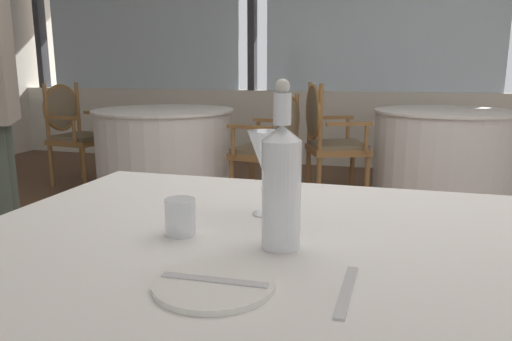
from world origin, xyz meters
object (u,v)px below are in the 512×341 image
wine_glass (266,157)px  dining_chair_0_0 (327,134)px  water_bottle (281,183)px  water_tumbler (180,217)px  dining_chair_1_0 (274,142)px  dining_chair_1_1 (73,126)px  side_plate (214,283)px

wine_glass → dining_chair_0_0: size_ratio=0.21×
water_bottle → wine_glass: water_bottle is taller
wine_glass → water_tumbler: (-0.14, -0.19, -0.10)m
wine_glass → dining_chair_1_0: bearing=102.9°
water_tumbler → dining_chair_1_1: 3.96m
dining_chair_1_0 → wine_glass: bearing=110.5°
water_bottle → dining_chair_0_0: water_bottle is taller
wine_glass → dining_chair_1_1: (-2.65, 2.87, -0.34)m
water_bottle → water_tumbler: water_bottle is taller
dining_chair_0_0 → dining_chair_1_1: dining_chair_0_0 is taller
water_tumbler → dining_chair_1_1: (-2.51, 3.06, -0.24)m
water_bottle → water_tumbler: (-0.22, 0.02, -0.09)m
side_plate → dining_chair_1_1: 4.23m
water_bottle → wine_glass: (-0.08, 0.20, 0.01)m
side_plate → dining_chair_0_0: 3.32m
dining_chair_1_0 → dining_chair_1_1: (-2.05, 0.27, 0.03)m
side_plate → water_bottle: water_bottle is taller
water_tumbler → wine_glass: bearing=53.5°
water_bottle → dining_chair_1_0: water_bottle is taller
water_tumbler → dining_chair_0_0: 3.10m
water_tumbler → dining_chair_0_0: size_ratio=0.08×
side_plate → water_bottle: (0.07, 0.20, 0.13)m
dining_chair_0_0 → side_plate: bearing=-107.7°
side_plate → wine_glass: wine_glass is taller
water_bottle → dining_chair_0_0: size_ratio=0.34×
dining_chair_1_1 → water_tumbler: bearing=-43.0°
water_bottle → wine_glass: size_ratio=1.61×
side_plate → dining_chair_1_0: dining_chair_1_0 is taller
dining_chair_0_0 → water_bottle: bearing=-106.2°
dining_chair_1_0 → dining_chair_0_0: bearing=-133.2°
wine_glass → water_tumbler: 0.26m
water_tumbler → dining_chair_0_0: dining_chair_0_0 is taller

